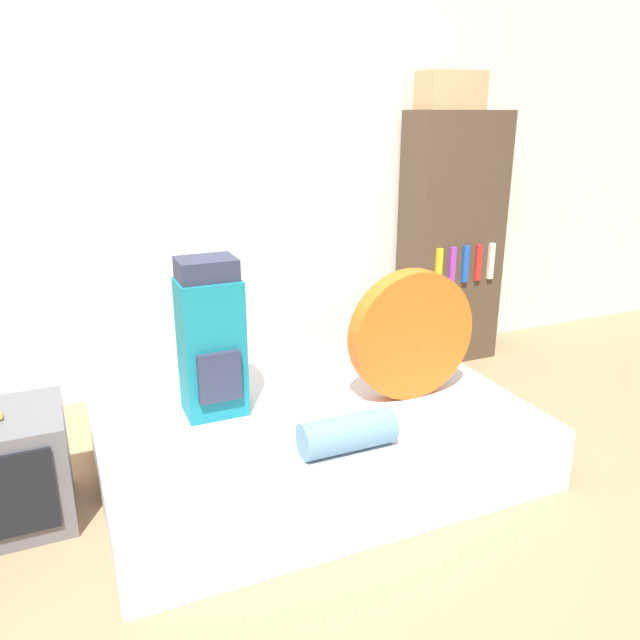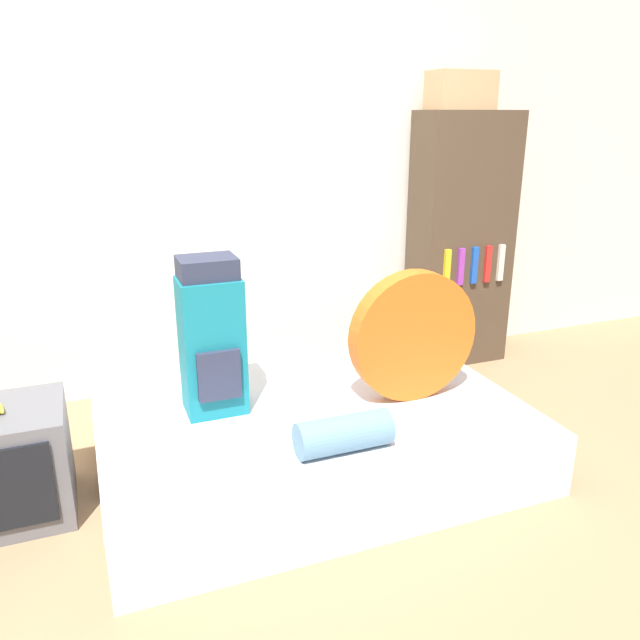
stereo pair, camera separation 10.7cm
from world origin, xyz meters
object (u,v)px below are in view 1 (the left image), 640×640
at_px(sleeping_roll, 347,433).
at_px(bookshelf, 451,240).
at_px(tent_bag, 411,335).
at_px(cardboard_box, 451,90).
at_px(backpack, 211,340).

height_order(sleeping_roll, bookshelf, bookshelf).
height_order(tent_bag, cardboard_box, cardboard_box).
distance_m(tent_bag, sleeping_roll, 0.68).
bearing_deg(bookshelf, backpack, -156.57).
xyz_separation_m(sleeping_roll, cardboard_box, (1.36, 1.38, 1.41)).
bearing_deg(backpack, sleeping_roll, -53.76).
bearing_deg(backpack, bookshelf, 23.43).
distance_m(backpack, sleeping_roll, 0.77).
bearing_deg(tent_bag, backpack, 167.31).
distance_m(sleeping_roll, cardboard_box, 2.39).
height_order(backpack, cardboard_box, cardboard_box).
distance_m(bookshelf, cardboard_box, 0.96).
height_order(bookshelf, cardboard_box, cardboard_box).
bearing_deg(cardboard_box, tent_bag, -129.79).
distance_m(backpack, bookshelf, 2.04).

